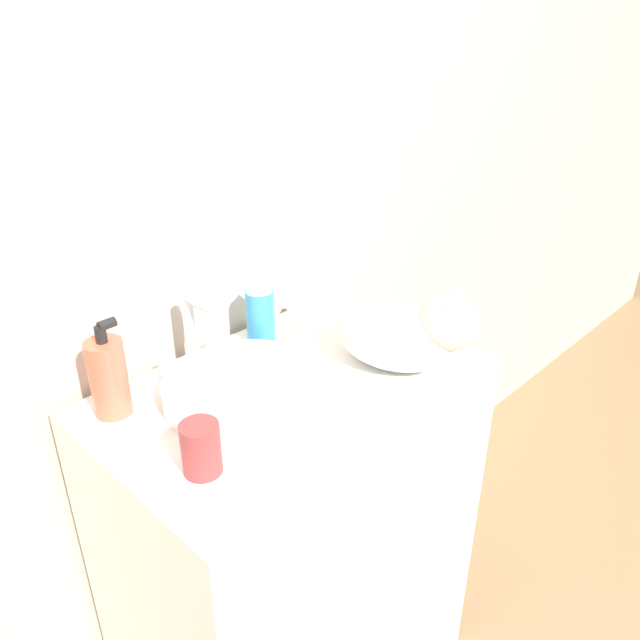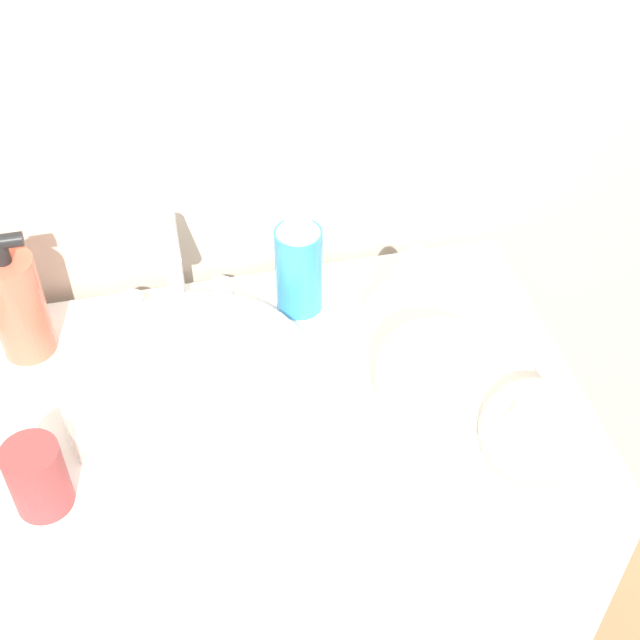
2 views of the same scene
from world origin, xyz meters
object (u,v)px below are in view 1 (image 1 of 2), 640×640
Objects in this scene: soap_bottle at (109,377)px; spray_bottle at (260,311)px; cup at (201,448)px; cat at (405,332)px.

soap_bottle reaches higher than spray_bottle.
soap_bottle reaches higher than cup.
cat is 0.57m from soap_bottle.
cat reaches higher than spray_bottle.
soap_bottle is at bearing 94.25° from cup.
soap_bottle is 0.36m from spray_bottle.
cat reaches higher than soap_bottle.
cat is at bearing -3.33° from cup.
soap_bottle is (-0.50, 0.28, -0.00)m from cat.
cat is at bearing -28.88° from soap_bottle.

